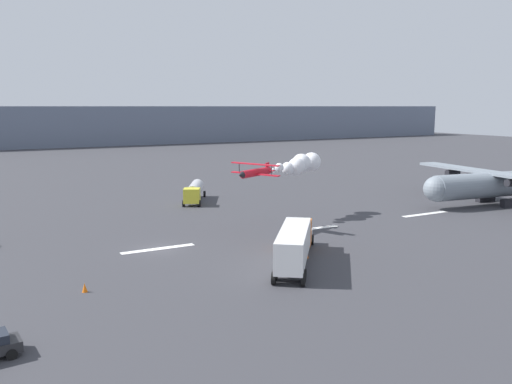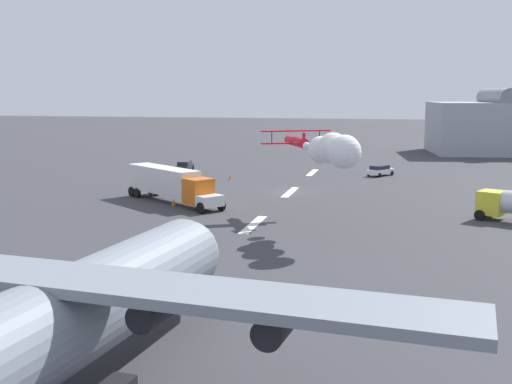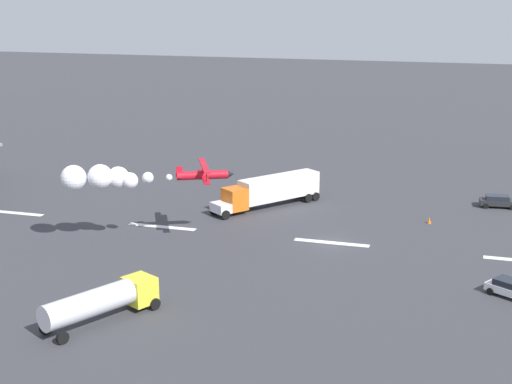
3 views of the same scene
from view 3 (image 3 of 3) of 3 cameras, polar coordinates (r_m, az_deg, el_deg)
ground_plane at (r=79.31m, az=5.79°, el=-3.87°), size 440.00×440.00×0.00m
runway_stripe_3 at (r=79.31m, az=5.79°, el=-3.87°), size 8.00×0.90×0.01m
runway_stripe_4 at (r=84.84m, az=-7.17°, el=-2.64°), size 8.00×0.90×0.01m
runway_stripe_5 at (r=94.11m, az=-18.04°, el=-1.51°), size 8.00×0.90×0.01m
stunt_biplane_red at (r=78.01m, az=-11.00°, el=1.10°), size 16.39×10.27×2.70m
semi_truck_orange at (r=91.47m, az=1.08°, el=0.16°), size 11.25×13.54×3.70m
fuel_tanker_truck at (r=61.30m, az=-11.70°, el=-8.15°), size 6.91×10.03×2.90m
followme_car_yellow at (r=96.24m, az=18.01°, el=-0.65°), size 4.66×2.38×1.52m
airport_staff_sedan at (r=68.59m, az=18.96°, el=-6.98°), size 4.78×3.90×1.52m
traffic_cone_near at (r=87.58m, az=13.08°, el=-2.11°), size 0.44×0.44×0.75m
traffic_cone_far at (r=91.52m, az=-0.34°, el=-0.97°), size 0.44×0.44×0.75m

